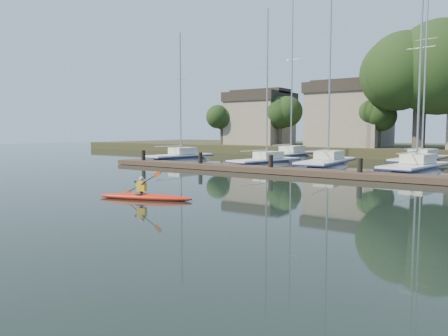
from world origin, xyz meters
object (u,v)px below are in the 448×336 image
Objects in this scene: dock at (312,172)px; sailboat_3 at (415,178)px; sailboat_6 at (420,168)px; sailboat_1 at (265,169)px; sailboat_5 at (290,162)px; kayak at (144,196)px; sailboat_2 at (327,171)px; sailboat_0 at (179,164)px.

sailboat_3 is at bearing 41.36° from dock.
sailboat_6 reaches higher than dock.
sailboat_3 is at bearing 11.23° from sailboat_1.
sailboat_5 is at bearing -174.99° from sailboat_6.
sailboat_3 is 15.49m from sailboat_5.
sailboat_3 is at bearing 48.68° from kayak.
dock is at bearing -101.38° from sailboat_6.
dock is 5.37m from sailboat_2.
dock is 15.05m from sailboat_5.
sailboat_5 reaches higher than sailboat_2.
sailboat_0 is 8.81m from sailboat_1.
sailboat_2 reaches higher than sailboat_1.
kayak is 0.25× the size of sailboat_5.
sailboat_5 is 0.95× the size of sailboat_6.
sailboat_2 is (13.57, 1.07, 0.01)m from sailboat_0.
sailboat_1 reaches higher than sailboat_0.
sailboat_1 is 12.84m from sailboat_6.
sailboat_1 is (8.81, 0.12, 0.03)m from sailboat_0.
dock is 7.32m from sailboat_1.
sailboat_6 is (-1.24, 8.06, 0.01)m from sailboat_3.
sailboat_3 is at bearing -75.44° from sailboat_6.
sailboat_0 is 0.78× the size of sailboat_5.
sailboat_1 is 0.83× the size of sailboat_2.
sailboat_0 is at bearing -149.87° from sailboat_6.
sailboat_0 is at bearing -179.71° from sailboat_2.
sailboat_6 reaches higher than sailboat_0.
sailboat_5 is (-6.28, 25.67, -0.37)m from kayak.
sailboat_1 is at bearing -133.98° from sailboat_6.
dock is at bearing -130.25° from sailboat_3.
sailboat_6 is at bearing 51.29° from sailboat_2.
sailboat_0 is at bearing 164.21° from dock.
kayak is 0.24× the size of sailboat_6.
sailboat_3 reaches higher than sailboat_0.
dock is 2.64× the size of sailboat_0.
sailboat_1 is at bearing 144.08° from dock.
sailboat_0 reaches higher than kayak.
sailboat_1 is at bearing -76.46° from sailboat_5.
dock is 15.31m from sailboat_0.
dock is (1.72, 12.93, 0.04)m from kayak.
kayak is 13.05m from dock.
kayak is 0.30× the size of sailboat_1.
kayak reaches higher than dock.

